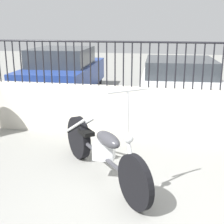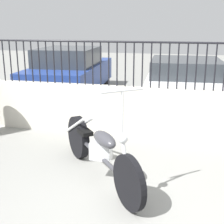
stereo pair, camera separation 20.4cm
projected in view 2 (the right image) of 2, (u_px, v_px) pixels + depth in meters
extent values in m
plane|color=gray|center=(159.00, 223.00, 3.35)|extent=(40.00, 40.00, 0.00)
cube|color=beige|center=(175.00, 115.00, 5.62)|extent=(10.97, 0.18, 0.96)
cylinder|color=black|center=(4.00, 60.00, 6.19)|extent=(0.02, 0.02, 0.82)
cylinder|color=black|center=(11.00, 61.00, 6.15)|extent=(0.02, 0.02, 0.82)
cylinder|color=black|center=(18.00, 61.00, 6.11)|extent=(0.02, 0.02, 0.82)
cylinder|color=black|center=(25.00, 61.00, 6.08)|extent=(0.02, 0.02, 0.82)
cylinder|color=black|center=(32.00, 61.00, 6.04)|extent=(0.02, 0.02, 0.82)
cylinder|color=black|center=(39.00, 61.00, 6.00)|extent=(0.02, 0.02, 0.82)
cylinder|color=black|center=(46.00, 62.00, 5.97)|extent=(0.02, 0.02, 0.82)
cylinder|color=black|center=(54.00, 62.00, 5.93)|extent=(0.02, 0.02, 0.82)
cylinder|color=black|center=(61.00, 62.00, 5.89)|extent=(0.02, 0.02, 0.82)
cylinder|color=black|center=(69.00, 62.00, 5.86)|extent=(0.02, 0.02, 0.82)
cylinder|color=black|center=(77.00, 63.00, 5.82)|extent=(0.02, 0.02, 0.82)
cylinder|color=black|center=(85.00, 63.00, 5.78)|extent=(0.02, 0.02, 0.82)
cylinder|color=black|center=(93.00, 63.00, 5.75)|extent=(0.02, 0.02, 0.82)
cylinder|color=black|center=(101.00, 63.00, 5.71)|extent=(0.02, 0.02, 0.82)
cylinder|color=black|center=(109.00, 64.00, 5.67)|extent=(0.02, 0.02, 0.82)
cylinder|color=black|center=(117.00, 64.00, 5.64)|extent=(0.02, 0.02, 0.82)
cylinder|color=black|center=(125.00, 64.00, 5.60)|extent=(0.02, 0.02, 0.82)
cylinder|color=black|center=(134.00, 64.00, 5.56)|extent=(0.02, 0.02, 0.82)
cylinder|color=black|center=(142.00, 65.00, 5.53)|extent=(0.02, 0.02, 0.82)
cylinder|color=black|center=(151.00, 65.00, 5.49)|extent=(0.02, 0.02, 0.82)
cylinder|color=black|center=(160.00, 65.00, 5.45)|extent=(0.02, 0.02, 0.82)
cylinder|color=black|center=(169.00, 65.00, 5.42)|extent=(0.02, 0.02, 0.82)
cylinder|color=black|center=(178.00, 66.00, 5.38)|extent=(0.02, 0.02, 0.82)
cylinder|color=black|center=(187.00, 66.00, 5.34)|extent=(0.02, 0.02, 0.82)
cylinder|color=black|center=(196.00, 66.00, 5.31)|extent=(0.02, 0.02, 0.82)
cylinder|color=black|center=(206.00, 67.00, 5.27)|extent=(0.02, 0.02, 0.82)
cylinder|color=black|center=(215.00, 67.00, 5.23)|extent=(0.02, 0.02, 0.82)
cylinder|color=black|center=(179.00, 43.00, 5.27)|extent=(10.97, 0.04, 0.04)
cylinder|color=black|center=(129.00, 183.00, 3.53)|extent=(0.48, 0.55, 0.66)
cylinder|color=black|center=(78.00, 137.00, 4.95)|extent=(0.53, 0.59, 0.67)
cylinder|color=#38383D|center=(99.00, 156.00, 4.24)|extent=(1.03, 1.19, 0.06)
cube|color=silver|center=(101.00, 150.00, 4.17)|extent=(0.28, 0.18, 0.24)
ellipsoid|color=#38383D|center=(105.00, 139.00, 4.01)|extent=(0.49, 0.53, 0.18)
cube|color=black|center=(85.00, 132.00, 4.65)|extent=(0.30, 0.32, 0.06)
cylinder|color=silver|center=(125.00, 159.00, 3.54)|extent=(0.18, 0.20, 0.51)
sphere|color=silver|center=(123.00, 139.00, 3.53)|extent=(0.11, 0.11, 0.11)
cylinder|color=silver|center=(122.00, 114.00, 3.48)|extent=(0.03, 0.03, 0.53)
cylinder|color=silver|center=(122.00, 91.00, 3.41)|extent=(0.42, 0.36, 0.03)
cylinder|color=silver|center=(75.00, 125.00, 4.82)|extent=(0.57, 0.65, 0.47)
cylinder|color=silver|center=(83.00, 124.00, 4.88)|extent=(0.57, 0.65, 0.47)
cylinder|color=black|center=(60.00, 77.00, 10.69)|extent=(0.16, 0.65, 0.64)
cylinder|color=black|center=(106.00, 78.00, 10.43)|extent=(0.16, 0.65, 0.64)
cylinder|color=black|center=(28.00, 92.00, 8.27)|extent=(0.16, 0.65, 0.64)
cylinder|color=black|center=(87.00, 94.00, 8.00)|extent=(0.16, 0.65, 0.64)
cube|color=navy|center=(71.00, 76.00, 9.28)|extent=(2.02, 4.24, 0.68)
cube|color=#2D3338|center=(68.00, 57.00, 8.92)|extent=(1.69, 2.09, 0.49)
cylinder|color=black|center=(153.00, 83.00, 9.61)|extent=(0.15, 0.65, 0.64)
cylinder|color=black|center=(212.00, 85.00, 9.30)|extent=(0.15, 0.65, 0.64)
cylinder|color=black|center=(146.00, 103.00, 7.18)|extent=(0.15, 0.65, 0.64)
cube|color=silver|center=(184.00, 85.00, 8.18)|extent=(2.14, 4.26, 0.57)
cube|color=#2D3338|center=(186.00, 67.00, 7.85)|extent=(1.81, 2.10, 0.41)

